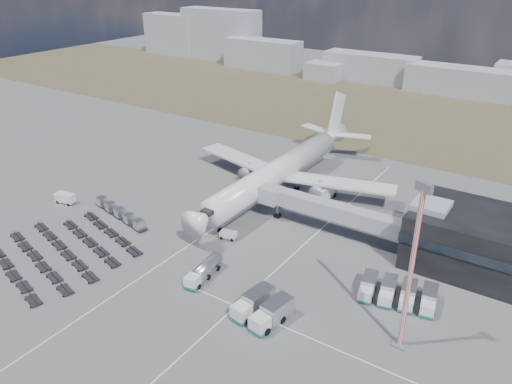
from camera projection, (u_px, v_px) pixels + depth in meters
The scene contains 16 objects.
ground at pixel (191, 253), 91.44m from camera, with size 420.00×420.00×0.00m, color #565659.
grass_strip at pixel (395, 112), 174.38m from camera, with size 420.00×90.00×0.01m, color brown.
lane_markings at pixel (244, 261), 88.83m from camera, with size 47.12×110.00×0.01m.
terminal at pixel (501, 246), 83.44m from camera, with size 30.40×16.40×11.00m.
jet_bridge at pixel (320, 208), 96.75m from camera, with size 30.30×3.80×7.05m.
airliner at pixel (282, 169), 113.59m from camera, with size 51.59×64.53×17.62m.
skyline at pixel (391, 62), 211.54m from camera, with size 307.41×27.11×25.23m.
fuel_tanker at pixel (204, 271), 83.76m from camera, with size 3.14×8.99×2.85m.
pushback_tug at pixel (228, 235), 95.79m from camera, with size 3.17×1.78×1.44m, color silver.
utility_van at pixel (65, 198), 109.43m from camera, with size 4.32×1.95×2.30m, color silver.
catering_truck at pixel (325, 193), 111.05m from camera, with size 3.23×6.72×2.99m.
service_trucks_near at pixel (262, 308), 74.37m from camera, with size 7.48×8.52×3.07m.
service_trucks_far at pixel (398, 293), 78.24m from camera, with size 12.50×8.44×2.55m.
uld_row at pixel (120, 213), 103.26m from camera, with size 17.58×5.45×1.93m.
baggage_dollies at pixel (61, 251), 91.35m from camera, with size 29.41×26.44×0.82m.
floodlight_mast at pixel (411, 270), 64.41m from camera, with size 2.34×1.92×24.88m.
Camera 1 is at (52.98, -58.34, 49.19)m, focal length 35.00 mm.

